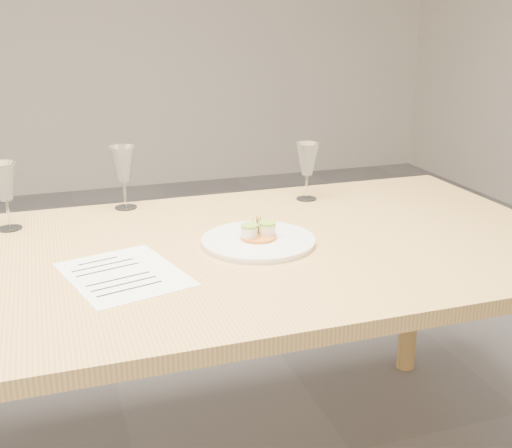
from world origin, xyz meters
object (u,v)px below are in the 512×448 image
object	(u,v)px
dinner_plate	(259,240)
wine_glass_2	(123,165)
wine_glass_1	(4,183)
recipe_sheet	(124,274)
wine_glass_3	(307,160)
dining_table	(129,283)

from	to	relation	value
dinner_plate	wine_glass_2	size ratio (longest dim) A/B	1.54
dinner_plate	wine_glass_1	world-z (taller)	wine_glass_1
recipe_sheet	wine_glass_3	distance (m)	0.80
wine_glass_1	dining_table	bearing A→B (deg)	-49.69
recipe_sheet	wine_glass_2	world-z (taller)	wine_glass_2
wine_glass_1	wine_glass_2	distance (m)	0.36
recipe_sheet	wine_glass_2	size ratio (longest dim) A/B	1.85
wine_glass_1	wine_glass_3	bearing A→B (deg)	0.60
wine_glass_3	wine_glass_2	bearing A→B (deg)	171.07
dinner_plate	wine_glass_3	world-z (taller)	wine_glass_3
recipe_sheet	wine_glass_1	size ratio (longest dim) A/B	1.88
recipe_sheet	wine_glass_2	bearing A→B (deg)	66.94
dining_table	wine_glass_2	bearing A→B (deg)	82.69
wine_glass_1	wine_glass_2	xyz separation A→B (m)	(0.34, 0.10, 0.00)
dining_table	wine_glass_3	size ratio (longest dim) A/B	12.79
dinner_plate	wine_glass_1	xyz separation A→B (m)	(-0.63, 0.34, 0.12)
dining_table	wine_glass_2	distance (m)	0.49
wine_glass_1	wine_glass_2	size ratio (longest dim) A/B	0.98
wine_glass_1	wine_glass_2	world-z (taller)	wine_glass_2
dining_table	wine_glass_3	xyz separation A→B (m)	(0.63, 0.35, 0.20)
dining_table	dinner_plate	xyz separation A→B (m)	(0.35, -0.01, 0.08)
dinner_plate	wine_glass_2	distance (m)	0.54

